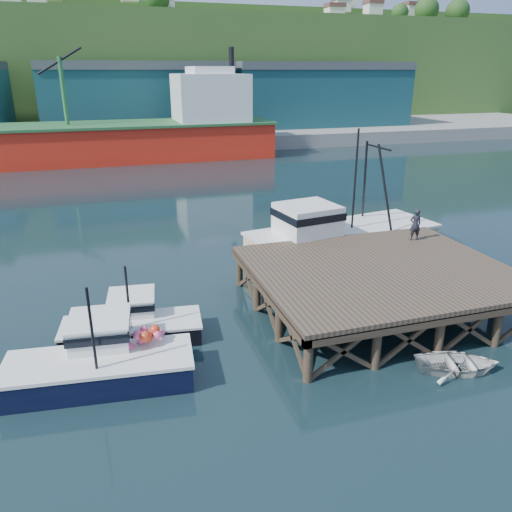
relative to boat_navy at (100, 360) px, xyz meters
name	(u,v)px	position (x,y,z in m)	size (l,w,h in m)	color
ground	(271,323)	(7.54, 2.30, -0.85)	(300.00, 300.00, 0.00)	black
wharf	(382,272)	(13.04, 2.11, 1.09)	(12.00, 10.00, 2.62)	brown
far_quay	(137,132)	(7.54, 72.30, 0.15)	(160.00, 40.00, 2.00)	gray
warehouse_mid	(137,100)	(7.54, 67.30, 5.65)	(28.00, 16.00, 9.00)	#17494F
warehouse_right	(312,97)	(37.54, 67.30, 5.65)	(30.00, 16.00, 9.00)	#17494F
cargo_ship	(82,135)	(-0.93, 50.30, 2.46)	(55.50, 10.00, 13.75)	red
hillside	(122,70)	(7.54, 102.30, 10.15)	(220.00, 50.00, 22.00)	#2D511E
boat_navy	(100,360)	(0.00, 0.00, 0.00)	(6.99, 4.02, 4.23)	black
boat_black	(132,323)	(1.38, 2.96, -0.18)	(6.11, 5.10, 3.65)	black
trawler	(340,235)	(14.13, 8.80, 0.77)	(12.27, 5.97, 7.87)	beige
dinghy	(458,363)	(13.16, -3.50, -0.52)	(2.27, 3.17, 0.66)	silver
dockworker	(415,225)	(16.94, 5.40, 2.16)	(0.64, 0.42, 1.76)	black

